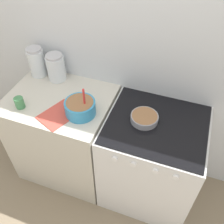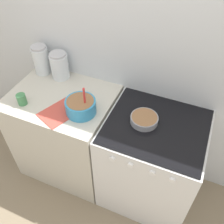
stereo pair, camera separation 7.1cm
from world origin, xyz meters
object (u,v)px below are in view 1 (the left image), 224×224
Objects in this scene: storage_jar_left at (37,64)px; tin_can at (20,103)px; storage_jar_middle at (56,69)px; baking_pan at (144,118)px; mixing_bowl at (80,107)px; stove at (150,160)px.

tin_can is (0.09, -0.43, -0.07)m from storage_jar_left.
tin_can is at bearing -102.25° from storage_jar_middle.
storage_jar_left reaches higher than baking_pan.
storage_jar_middle is 0.44m from tin_can.
tin_can is (-0.47, -0.10, -0.02)m from mixing_bowl.
storage_jar_left reaches higher than stove.
storage_jar_middle is 2.62× the size of tin_can.
stove is 3.79× the size of mixing_bowl.
storage_jar_middle is at bearing 138.95° from mixing_bowl.
mixing_bowl is 0.65m from storage_jar_left.
mixing_bowl reaches higher than stove.
baking_pan is at bearing 11.23° from tin_can.
storage_jar_middle reaches higher than baking_pan.
stove is at bearing 1.16° from baking_pan.
storage_jar_middle is (-0.85, 0.24, 0.07)m from baking_pan.
storage_jar_left is at bearing 166.98° from baking_pan.
mixing_bowl is 0.48m from tin_can.
stove is 3.91× the size of storage_jar_middle.
mixing_bowl reaches higher than tin_can.
mixing_bowl is at bearing 11.80° from tin_can.
stove is 4.57× the size of baking_pan.
stove is 1.13m from storage_jar_middle.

